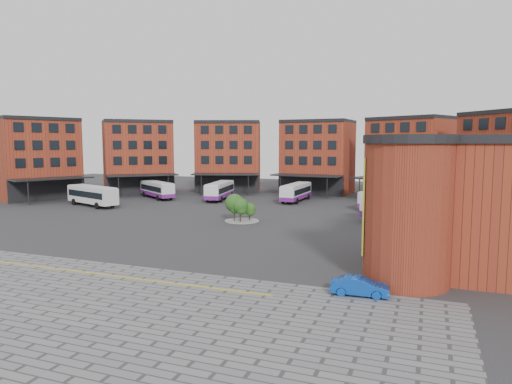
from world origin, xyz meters
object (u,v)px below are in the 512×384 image
(blue_car, at_px, (360,286))
(bus_d, at_px, (296,192))
(bus_c, at_px, (220,190))
(bus_a, at_px, (92,194))
(tree_island, at_px, (239,207))
(bus_e, at_px, (384,199))
(bus_f, at_px, (403,205))
(bus_b, at_px, (157,189))

(blue_car, bearing_deg, bus_d, 16.29)
(bus_c, bearing_deg, bus_a, -145.87)
(tree_island, relative_size, bus_d, 0.41)
(bus_c, height_order, blue_car, bus_c)
(tree_island, distance_m, blue_car, 29.79)
(bus_a, bearing_deg, bus_c, -25.57)
(bus_e, height_order, bus_f, bus_f)
(bus_c, distance_m, bus_e, 28.47)
(bus_e, distance_m, blue_car, 42.00)
(bus_a, height_order, bus_f, bus_f)
(bus_a, distance_m, bus_d, 33.65)
(bus_a, xyz_separation_m, bus_e, (43.88, 13.43, -0.32))
(tree_island, xyz_separation_m, bus_c, (-12.23, 20.04, -0.27))
(bus_b, relative_size, bus_f, 0.88)
(bus_a, xyz_separation_m, bus_d, (28.79, 17.41, -0.25))
(tree_island, distance_m, bus_b, 29.84)
(bus_b, relative_size, bus_d, 0.94)
(bus_d, distance_m, bus_e, 15.60)
(tree_island, height_order, bus_e, tree_island)
(bus_b, distance_m, bus_c, 11.85)
(blue_car, bearing_deg, tree_island, 33.99)
(bus_b, bearing_deg, bus_a, -161.05)
(bus_c, height_order, bus_d, bus_c)
(tree_island, relative_size, bus_e, 0.43)
(bus_c, relative_size, bus_f, 0.97)
(tree_island, height_order, bus_a, tree_island)
(bus_b, distance_m, bus_f, 44.10)
(tree_island, xyz_separation_m, bus_e, (16.21, 18.61, -0.36))
(tree_island, bearing_deg, bus_d, 87.16)
(bus_c, relative_size, bus_d, 1.04)
(tree_island, relative_size, bus_f, 0.38)
(bus_f, bearing_deg, bus_c, -158.65)
(tree_island, bearing_deg, bus_a, 169.39)
(bus_e, bearing_deg, bus_d, -167.30)
(tree_island, relative_size, bus_c, 0.39)
(bus_c, bearing_deg, bus_e, -12.64)
(bus_c, height_order, bus_f, bus_f)
(tree_island, height_order, bus_f, tree_island)
(bus_a, height_order, bus_d, bus_a)
(tree_island, height_order, bus_b, tree_island)
(bus_c, bearing_deg, blue_car, -64.44)
(bus_b, height_order, bus_f, bus_f)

